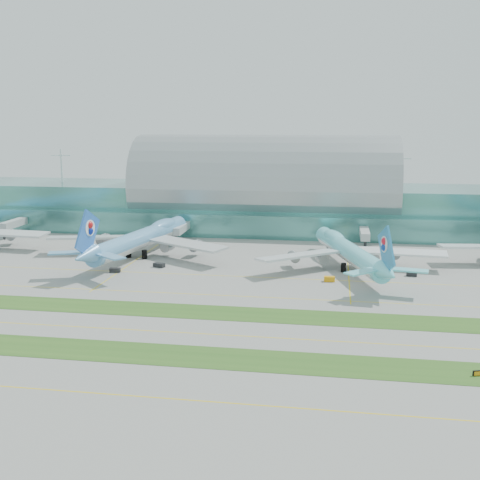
% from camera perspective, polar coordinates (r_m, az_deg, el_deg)
% --- Properties ---
extents(ground, '(700.00, 700.00, 0.00)m').
position_cam_1_polar(ground, '(157.42, -3.19, -7.09)').
color(ground, gray).
rests_on(ground, ground).
extents(terminal, '(340.00, 69.10, 36.00)m').
position_cam_1_polar(terminal, '(278.84, 2.40, 3.98)').
color(terminal, '#3D7A75').
rests_on(terminal, ground).
extents(grass_strip_near, '(420.00, 12.00, 0.08)m').
position_cam_1_polar(grass_strip_near, '(131.86, -5.81, -10.84)').
color(grass_strip_near, '#2D591E').
rests_on(grass_strip_near, ground).
extents(grass_strip_far, '(420.00, 12.00, 0.08)m').
position_cam_1_polar(grass_strip_far, '(159.26, -3.03, -6.85)').
color(grass_strip_far, '#2D591E').
rests_on(grass_strip_far, ground).
extents(taxiline_a, '(420.00, 0.35, 0.01)m').
position_cam_1_polar(taxiline_a, '(114.34, -8.45, -14.53)').
color(taxiline_a, yellow).
rests_on(taxiline_a, ground).
extents(taxiline_b, '(420.00, 0.35, 0.01)m').
position_cam_1_polar(taxiline_b, '(144.53, -4.37, -8.81)').
color(taxiline_b, yellow).
rests_on(taxiline_b, ground).
extents(taxiline_c, '(420.00, 0.35, 0.01)m').
position_cam_1_polar(taxiline_c, '(174.23, -1.93, -5.25)').
color(taxiline_c, yellow).
rests_on(taxiline_c, ground).
extents(taxiline_d, '(420.00, 0.35, 0.01)m').
position_cam_1_polar(taxiline_d, '(195.08, -0.70, -3.44)').
color(taxiline_d, yellow).
rests_on(taxiline_d, ground).
extents(airliner_b, '(71.34, 81.77, 22.57)m').
position_cam_1_polar(airliner_b, '(226.15, -9.27, 0.27)').
color(airliner_b, '#5E9ED0').
rests_on(airliner_b, ground).
extents(airliner_c, '(63.30, 73.39, 20.68)m').
position_cam_1_polar(airliner_c, '(206.88, 10.25, -0.96)').
color(airliner_c, '#6ADEEB').
rests_on(airliner_c, ground).
extents(gse_c, '(3.69, 2.18, 1.51)m').
position_cam_1_polar(gse_c, '(203.89, -11.76, -2.82)').
color(gse_c, black).
rests_on(gse_c, ground).
extents(gse_d, '(4.29, 2.97, 1.47)m').
position_cam_1_polar(gse_d, '(208.48, -7.68, -2.37)').
color(gse_d, black).
rests_on(gse_d, ground).
extents(gse_e, '(3.41, 2.05, 1.60)m').
position_cam_1_polar(gse_e, '(190.57, 8.48, -3.68)').
color(gse_e, orange).
rests_on(gse_e, ground).
extents(gse_f, '(3.55, 2.02, 1.38)m').
position_cam_1_polar(gse_f, '(202.48, 15.96, -3.14)').
color(gse_f, black).
rests_on(gse_f, ground).
extents(taxiway_sign_east, '(2.71, 1.13, 1.17)m').
position_cam_1_polar(taxiway_sign_east, '(130.29, 21.74, -11.64)').
color(taxiway_sign_east, black).
rests_on(taxiway_sign_east, ground).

